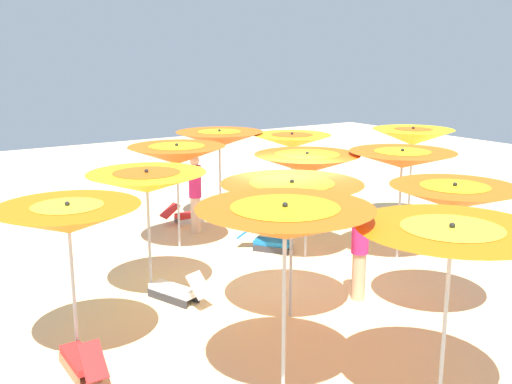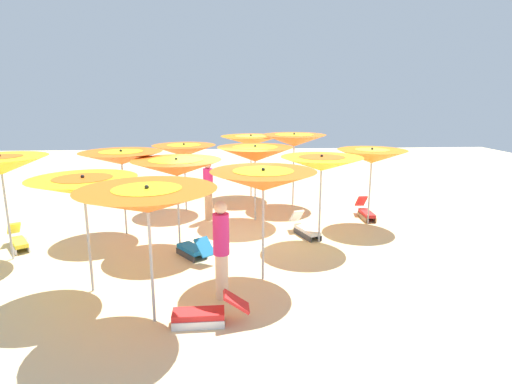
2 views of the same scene
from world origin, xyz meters
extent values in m
cube|color=beige|center=(0.00, 0.00, -0.02)|extent=(38.65, 38.65, 0.04)
cylinder|color=#B2B2B7|center=(1.02, 4.51, 1.06)|extent=(0.05, 0.05, 2.12)
cone|color=orange|center=(1.02, 4.51, 2.12)|extent=(2.24, 2.24, 0.34)
cone|color=yellow|center=(1.02, 4.51, 2.21)|extent=(1.17, 1.17, 0.18)
sphere|color=black|center=(1.02, 4.51, 2.32)|extent=(0.07, 0.07, 0.07)
cylinder|color=#B2B2B7|center=(-1.27, 2.75, 0.99)|extent=(0.05, 0.05, 1.98)
cone|color=orange|center=(-1.27, 2.75, 1.98)|extent=(2.07, 2.07, 0.38)
cone|color=yellow|center=(-1.27, 2.75, 2.08)|extent=(1.09, 1.09, 0.20)
sphere|color=black|center=(-1.27, 2.75, 2.20)|extent=(0.07, 0.07, 0.07)
cylinder|color=#B2B2B7|center=(-2.68, 0.32, 1.05)|extent=(0.05, 0.05, 2.11)
cone|color=orange|center=(-2.68, 0.32, 2.11)|extent=(2.18, 2.18, 0.34)
cone|color=yellow|center=(-2.68, 0.32, 2.20)|extent=(1.14, 1.14, 0.18)
sphere|color=black|center=(-2.68, 0.32, 2.31)|extent=(0.07, 0.07, 0.07)
cylinder|color=#B2B2B7|center=(-4.89, -1.40, 1.10)|extent=(0.05, 0.05, 2.21)
cone|color=yellow|center=(-4.89, -1.40, 2.21)|extent=(2.00, 2.00, 0.40)
cone|color=orange|center=(-4.89, -1.40, 2.32)|extent=(0.96, 0.96, 0.19)
sphere|color=black|center=(-4.89, -1.40, 2.44)|extent=(0.07, 0.07, 0.07)
cylinder|color=#B2B2B7|center=(2.42, 3.19, 1.12)|extent=(0.05, 0.05, 2.25)
cone|color=orange|center=(2.42, 3.19, 2.25)|extent=(2.17, 2.17, 0.40)
cone|color=yellow|center=(2.42, 3.19, 2.33)|extent=(1.32, 1.32, 0.24)
sphere|color=black|center=(2.42, 3.19, 2.48)|extent=(0.07, 0.07, 0.07)
cylinder|color=#B2B2B7|center=(0.97, 1.41, 1.02)|extent=(0.05, 0.05, 2.03)
cone|color=orange|center=(0.97, 1.41, 2.03)|extent=(2.27, 2.27, 0.44)
cone|color=yellow|center=(0.97, 1.41, 2.13)|extent=(1.34, 1.34, 0.26)
sphere|color=black|center=(0.97, 1.41, 2.28)|extent=(0.07, 0.07, 0.07)
cylinder|color=#B2B2B7|center=(-1.09, -0.80, 1.01)|extent=(0.05, 0.05, 2.01)
cone|color=orange|center=(-1.09, -0.80, 2.01)|extent=(2.19, 2.19, 0.40)
cone|color=yellow|center=(-1.09, -0.80, 2.10)|extent=(1.33, 1.33, 0.24)
sphere|color=black|center=(-1.09, -0.80, 2.24)|extent=(0.07, 0.07, 0.07)
cylinder|color=#B2B2B7|center=(-2.51, -3.20, 1.04)|extent=(0.05, 0.05, 2.08)
cone|color=yellow|center=(-2.51, -3.20, 2.08)|extent=(1.97, 1.97, 0.33)
cone|color=orange|center=(-2.51, -3.20, 2.16)|extent=(1.07, 1.07, 0.18)
sphere|color=black|center=(-2.51, -3.20, 2.28)|extent=(0.07, 0.07, 0.07)
cylinder|color=#B2B2B7|center=(4.31, 0.76, 1.01)|extent=(0.05, 0.05, 2.02)
cone|color=orange|center=(4.31, 0.76, 2.02)|extent=(1.99, 1.99, 0.39)
cone|color=yellow|center=(4.31, 0.76, 2.13)|extent=(0.97, 0.97, 0.19)
sphere|color=black|center=(4.31, 0.76, 2.25)|extent=(0.07, 0.07, 0.07)
cylinder|color=#B2B2B7|center=(2.50, -0.71, 1.03)|extent=(0.05, 0.05, 2.06)
cone|color=yellow|center=(2.50, -0.71, 2.06)|extent=(2.06, 2.06, 0.35)
cone|color=orange|center=(2.50, -0.71, 2.14)|extent=(1.17, 1.17, 0.20)
sphere|color=black|center=(2.50, -0.71, 2.27)|extent=(0.07, 0.07, 0.07)
cylinder|color=#B2B2B7|center=(0.85, -2.88, 1.04)|extent=(0.05, 0.05, 2.08)
cone|color=orange|center=(0.85, -2.88, 2.08)|extent=(2.12, 2.12, 0.40)
cone|color=yellow|center=(0.85, -2.88, 2.18)|extent=(1.20, 1.20, 0.23)
sphere|color=black|center=(0.85, -2.88, 2.31)|extent=(0.07, 0.07, 0.07)
cylinder|color=#B2B2B7|center=(-1.11, -4.42, 1.05)|extent=(0.05, 0.05, 2.10)
cone|color=orange|center=(-1.11, -4.42, 2.10)|extent=(2.22, 2.22, 0.39)
cone|color=yellow|center=(-1.11, -4.42, 2.20)|extent=(1.09, 1.09, 0.19)
sphere|color=black|center=(-1.11, -4.42, 2.32)|extent=(0.07, 0.07, 0.07)
cube|color=#333338|center=(-0.88, -1.60, 0.07)|extent=(0.50, 0.68, 0.14)
cube|color=#333338|center=(-0.60, -1.40, 0.07)|extent=(0.50, 0.68, 0.14)
cube|color=#1972B7|center=(-0.74, -1.50, 0.19)|extent=(0.75, 0.86, 0.10)
cube|color=#1972B7|center=(-0.39, -1.99, 0.40)|extent=(0.52, 0.54, 0.36)
cube|color=olive|center=(4.57, 1.23, 0.07)|extent=(0.04, 0.85, 0.14)
cube|color=olive|center=(4.28, 1.23, 0.07)|extent=(0.04, 0.85, 0.14)
cube|color=red|center=(4.43, 1.23, 0.19)|extent=(0.29, 0.85, 0.10)
cube|color=red|center=(4.43, 1.84, 0.43)|extent=(0.29, 0.40, 0.41)
cube|color=#333338|center=(2.43, -0.22, 0.07)|extent=(0.34, 0.90, 0.14)
cube|color=#333338|center=(2.13, -0.33, 0.07)|extent=(0.34, 0.90, 0.14)
cube|color=white|center=(2.28, -0.27, 0.19)|extent=(0.60, 0.99, 0.10)
cube|color=white|center=(2.08, 0.31, 0.42)|extent=(0.41, 0.42, 0.39)
cube|color=silver|center=(-4.91, -0.70, 0.07)|extent=(0.49, 0.69, 0.14)
cube|color=silver|center=(-5.15, -0.86, 0.07)|extent=(0.49, 0.69, 0.14)
cube|color=yellow|center=(-5.03, -0.78, 0.19)|extent=(0.70, 0.83, 0.10)
cube|color=yellow|center=(-5.36, -0.29, 0.41)|extent=(0.47, 0.49, 0.37)
cube|color=silver|center=(-0.36, -4.75, 0.07)|extent=(0.86, 0.06, 0.14)
cube|color=silver|center=(-0.37, -4.40, 0.07)|extent=(0.86, 0.06, 0.14)
cube|color=red|center=(-0.36, -4.58, 0.19)|extent=(0.87, 0.37, 0.10)
cube|color=red|center=(0.27, -4.56, 0.38)|extent=(0.44, 0.36, 0.33)
cylinder|color=#D8A87F|center=(-0.45, 1.50, 0.43)|extent=(0.24, 0.24, 0.85)
cylinder|color=#D82672|center=(-0.45, 1.50, 1.23)|extent=(0.30, 0.30, 0.75)
sphere|color=#D8A87F|center=(-0.45, 1.50, 1.72)|extent=(0.23, 0.23, 0.23)
cylinder|color=beige|center=(0.02, -3.66, 0.44)|extent=(0.24, 0.24, 0.88)
cylinder|color=#D82672|center=(0.02, -3.66, 1.26)|extent=(0.30, 0.30, 0.77)
sphere|color=beige|center=(0.02, -3.66, 1.77)|extent=(0.24, 0.24, 0.24)
sphere|color=white|center=(-5.22, -0.23, 0.12)|extent=(0.24, 0.24, 0.24)
camera|label=1|loc=(6.56, 8.77, 4.25)|focal=42.20mm
camera|label=2|loc=(0.18, -10.88, 3.70)|focal=29.15mm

